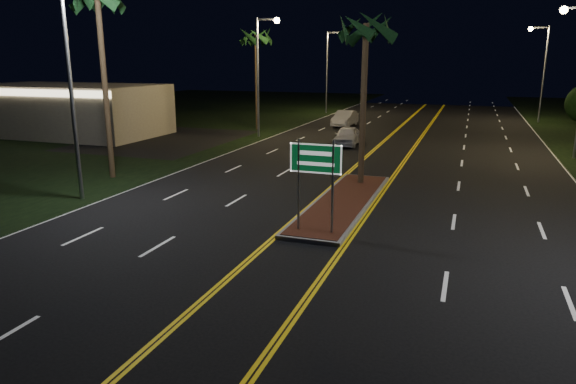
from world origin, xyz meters
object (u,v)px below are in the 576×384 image
at_px(palm_median, 366,28).
at_px(car_far, 345,117).
at_px(palm_left_far, 256,37).
at_px(commercial_building, 68,110).
at_px(streetlight_left_mid, 262,63).
at_px(median_island, 343,202).
at_px(palm_left_near, 97,0).
at_px(streetlight_right_far, 541,63).
at_px(car_near, 347,134).
at_px(highway_sign, 316,167).
at_px(streetlight_left_far, 330,62).
at_px(streetlight_left_near, 76,66).

distance_m(palm_median, car_far, 23.92).
bearing_deg(car_far, palm_left_far, -142.80).
relative_size(commercial_building, car_far, 3.02).
bearing_deg(car_far, streetlight_left_mid, -115.32).
bearing_deg(median_island, palm_left_near, 175.43).
height_order(streetlight_right_far, car_far, streetlight_right_far).
distance_m(palm_left_near, car_near, 18.63).
height_order(commercial_building, car_near, commercial_building).
bearing_deg(palm_left_near, highway_sign, -22.60).
bearing_deg(palm_left_far, streetlight_left_far, 82.22).
distance_m(streetlight_left_far, palm_left_near, 36.18).
height_order(median_island, palm_median, palm_median).
distance_m(streetlight_left_near, streetlight_left_far, 40.00).
xyz_separation_m(streetlight_left_mid, streetlight_right_far, (21.23, 18.00, 0.00)).
height_order(streetlight_left_mid, car_near, streetlight_left_mid).
distance_m(highway_sign, streetlight_left_far, 42.67).
xyz_separation_m(median_island, streetlight_left_near, (-10.61, -3.00, 5.57)).
relative_size(commercial_building, streetlight_left_far, 1.67).
relative_size(highway_sign, car_near, 0.69).
bearing_deg(streetlight_left_far, car_near, -71.75).
bearing_deg(median_island, highway_sign, -90.00).
height_order(streetlight_left_near, streetlight_right_far, same).
bearing_deg(palm_left_near, car_near, 57.50).
bearing_deg(palm_median, palm_left_far, 126.18).
bearing_deg(streetlight_left_far, palm_left_far, -97.78).
relative_size(streetlight_left_near, car_near, 1.93).
bearing_deg(car_near, commercial_building, -178.74).
bearing_deg(palm_left_far, car_near, -31.63).
relative_size(palm_median, car_far, 1.67).
bearing_deg(palm_left_near, streetlight_left_near, -64.74).
bearing_deg(car_near, car_far, 99.81).
distance_m(palm_left_near, palm_left_far, 20.02).
xyz_separation_m(streetlight_left_near, car_near, (7.18, 18.23, -4.88)).
bearing_deg(car_near, streetlight_left_far, 103.84).
xyz_separation_m(commercial_building, palm_median, (26.00, -9.49, 5.27)).
xyz_separation_m(commercial_building, streetlight_left_mid, (15.39, 4.01, 3.65)).
height_order(median_island, palm_left_far, palm_left_far).
bearing_deg(streetlight_left_near, palm_median, 31.49).
relative_size(streetlight_left_near, palm_left_near, 0.92).
bearing_deg(palm_left_near, palm_median, 11.31).
height_order(palm_left_near, car_far, palm_left_near).
relative_size(commercial_building, palm_left_near, 1.53).
xyz_separation_m(streetlight_left_far, palm_left_near, (-1.89, -36.00, 3.02)).
height_order(streetlight_left_far, palm_median, streetlight_left_far).
height_order(streetlight_left_mid, palm_median, streetlight_left_mid).
distance_m(median_island, palm_left_far, 25.76).
relative_size(streetlight_left_mid, streetlight_left_far, 1.00).
distance_m(commercial_building, streetlight_left_near, 22.49).
height_order(highway_sign, commercial_building, commercial_building).
xyz_separation_m(streetlight_left_far, car_near, (7.18, -21.77, -4.88)).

